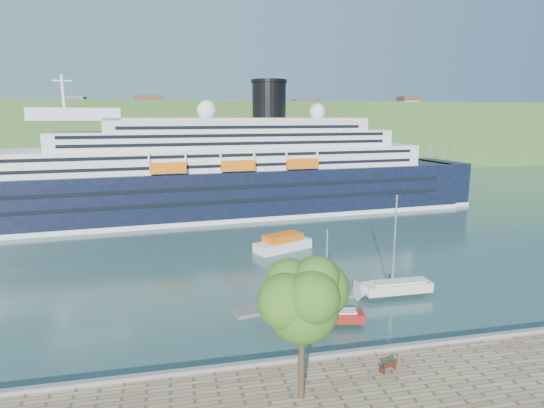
{
  "coord_description": "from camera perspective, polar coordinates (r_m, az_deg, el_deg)",
  "views": [
    {
      "loc": [
        -13.03,
        -29.92,
        18.76
      ],
      "look_at": [
        0.16,
        30.0,
        6.94
      ],
      "focal_mm": 30.0,
      "sensor_mm": 36.0,
      "label": 1
    }
  ],
  "objects": [
    {
      "name": "promenade_tree",
      "position": [
        29.27,
        3.78,
        -14.75
      ],
      "size": [
        6.16,
        6.16,
        10.2
      ],
      "primitive_type": null,
      "color": "#396B1C",
      "rests_on": "promenade"
    },
    {
      "name": "floating_pontoon",
      "position": [
        48.12,
        5.23,
        -11.84
      ],
      "size": [
        17.44,
        5.66,
        0.39
      ],
      "primitive_type": null,
      "rotation": [
        0.0,
        0.0,
        0.21
      ],
      "color": "slate",
      "rests_on": "ground"
    },
    {
      "name": "park_bench",
      "position": [
        35.14,
        14.35,
        -18.96
      ],
      "size": [
        1.54,
        1.11,
        0.91
      ],
      "primitive_type": null,
      "rotation": [
        0.0,
        0.0,
        0.41
      ],
      "color": "#482614",
      "rests_on": "promenade"
    },
    {
      "name": "sailboat_white_far",
      "position": [
        49.21,
        15.66,
        -5.47
      ],
      "size": [
        8.1,
        2.26,
        10.45
      ],
      "primitive_type": null,
      "rotation": [
        0.0,
        0.0,
        0.0
      ],
      "color": "silver",
      "rests_on": "ground"
    },
    {
      "name": "sailboat_red",
      "position": [
        41.64,
        7.46,
        -9.49
      ],
      "size": [
        6.91,
        3.13,
        8.62
      ],
      "primitive_type": null,
      "rotation": [
        0.0,
        0.0,
        -0.2
      ],
      "color": "maroon",
      "rests_on": "ground"
    },
    {
      "name": "far_hillside",
      "position": [
        175.53,
        -8.24,
        8.59
      ],
      "size": [
        400.0,
        50.0,
        24.0
      ],
      "primitive_type": "cube",
      "color": "#2F5E25",
      "rests_on": "ground"
    },
    {
      "name": "ground",
      "position": [
        37.64,
        10.19,
        -19.18
      ],
      "size": [
        400.0,
        400.0,
        0.0
      ],
      "primitive_type": "plane",
      "color": "#2B4C4B",
      "rests_on": "ground"
    },
    {
      "name": "quay_coping",
      "position": [
        36.92,
        10.38,
        -17.78
      ],
      "size": [
        220.0,
        0.5,
        0.3
      ],
      "primitive_type": "cube",
      "color": "slate",
      "rests_on": "promenade"
    },
    {
      "name": "cruise_ship",
      "position": [
        86.76,
        -8.07,
        6.92
      ],
      "size": [
        115.92,
        26.73,
        25.8
      ],
      "primitive_type": null,
      "rotation": [
        0.0,
        0.0,
        0.09
      ],
      "color": "black",
      "rests_on": "ground"
    },
    {
      "name": "tender_launch",
      "position": [
        64.93,
        1.37,
        -4.81
      ],
      "size": [
        8.99,
        5.95,
        2.36
      ],
      "primitive_type": null,
      "rotation": [
        0.0,
        0.0,
        0.39
      ],
      "color": "orange",
      "rests_on": "ground"
    }
  ]
}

